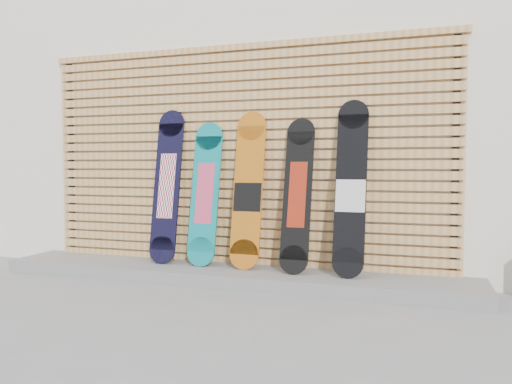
# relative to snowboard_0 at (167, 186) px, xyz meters

# --- Properties ---
(ground) EXTENTS (80.00, 80.00, 0.00)m
(ground) POSITION_rel_snowboard_0_xyz_m (0.86, -0.80, -0.89)
(ground) COLOR gray
(ground) RESTS_ON ground
(building) EXTENTS (12.00, 5.00, 3.60)m
(building) POSITION_rel_snowboard_0_xyz_m (1.36, 2.70, 0.91)
(building) COLOR silver
(building) RESTS_ON ground
(concrete_step) EXTENTS (4.60, 0.70, 0.12)m
(concrete_step) POSITION_rel_snowboard_0_xyz_m (0.71, -0.12, -0.83)
(concrete_step) COLOR slate
(concrete_step) RESTS_ON ground
(slat_wall) EXTENTS (4.26, 0.08, 2.29)m
(slat_wall) POSITION_rel_snowboard_0_xyz_m (0.71, 0.17, 0.31)
(slat_wall) COLOR tan
(slat_wall) RESTS_ON ground
(snowboard_0) EXTENTS (0.28, 0.30, 1.55)m
(snowboard_0) POSITION_rel_snowboard_0_xyz_m (0.00, 0.00, 0.00)
(snowboard_0) COLOR black
(snowboard_0) RESTS_ON concrete_step
(snowboard_1) EXTENTS (0.29, 0.29, 1.42)m
(snowboard_1) POSITION_rel_snowboard_0_xyz_m (0.42, 0.00, -0.07)
(snowboard_1) COLOR #0D7E84
(snowboard_1) RESTS_ON concrete_step
(snowboard_2) EXTENTS (0.29, 0.30, 1.51)m
(snowboard_2) POSITION_rel_snowboard_0_xyz_m (0.87, -0.01, -0.03)
(snowboard_2) COLOR #B86113
(snowboard_2) RESTS_ON concrete_step
(snowboard_3) EXTENTS (0.26, 0.36, 1.43)m
(snowboard_3) POSITION_rel_snowboard_0_xyz_m (1.36, -0.03, -0.06)
(snowboard_3) COLOR black
(snowboard_3) RESTS_ON concrete_step
(snowboard_4) EXTENTS (0.28, 0.36, 1.58)m
(snowboard_4) POSITION_rel_snowboard_0_xyz_m (1.85, -0.04, 0.00)
(snowboard_4) COLOR black
(snowboard_4) RESTS_ON concrete_step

